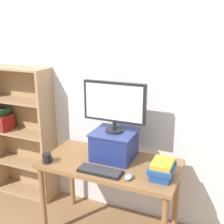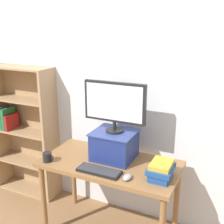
{
  "view_description": "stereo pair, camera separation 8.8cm",
  "coord_description": "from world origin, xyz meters",
  "px_view_note": "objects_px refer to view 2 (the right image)",
  "views": [
    {
      "loc": [
        0.89,
        -2.07,
        1.93
      ],
      "look_at": [
        0.0,
        0.04,
        1.21
      ],
      "focal_mm": 45.0,
      "sensor_mm": 36.0,
      "label": 1
    },
    {
      "loc": [
        0.97,
        -2.04,
        1.93
      ],
      "look_at": [
        0.0,
        0.04,
        1.21
      ],
      "focal_mm": 45.0,
      "sensor_mm": 36.0,
      "label": 2
    }
  ],
  "objects_px": {
    "riser_box": "(115,144)",
    "keyboard": "(99,171)",
    "coffee_mug": "(48,157)",
    "desk": "(110,172)",
    "computer_monitor": "(115,104)",
    "computer_mouse": "(127,177)",
    "bookshelf_unit": "(24,129)",
    "book_stack": "(161,170)"
  },
  "relations": [
    {
      "from": "riser_box",
      "to": "coffee_mug",
      "type": "height_order",
      "value": "riser_box"
    },
    {
      "from": "book_stack",
      "to": "computer_monitor",
      "type": "bearing_deg",
      "value": 160.69
    },
    {
      "from": "computer_monitor",
      "to": "keyboard",
      "type": "height_order",
      "value": "computer_monitor"
    },
    {
      "from": "computer_mouse",
      "to": "riser_box",
      "type": "bearing_deg",
      "value": 129.56
    },
    {
      "from": "riser_box",
      "to": "desk",
      "type": "bearing_deg",
      "value": -91.48
    },
    {
      "from": "riser_box",
      "to": "keyboard",
      "type": "xyz_separation_m",
      "value": [
        -0.01,
        -0.3,
        -0.12
      ]
    },
    {
      "from": "computer_monitor",
      "to": "desk",
      "type": "bearing_deg",
      "value": -91.5
    },
    {
      "from": "coffee_mug",
      "to": "computer_mouse",
      "type": "bearing_deg",
      "value": 1.49
    },
    {
      "from": "bookshelf_unit",
      "to": "coffee_mug",
      "type": "xyz_separation_m",
      "value": [
        0.73,
        -0.51,
        0.03
      ]
    },
    {
      "from": "computer_monitor",
      "to": "coffee_mug",
      "type": "xyz_separation_m",
      "value": [
        -0.52,
        -0.32,
        -0.47
      ]
    },
    {
      "from": "desk",
      "to": "book_stack",
      "type": "height_order",
      "value": "book_stack"
    },
    {
      "from": "keyboard",
      "to": "computer_monitor",
      "type": "bearing_deg",
      "value": 88.49
    },
    {
      "from": "riser_box",
      "to": "keyboard",
      "type": "bearing_deg",
      "value": -91.5
    },
    {
      "from": "bookshelf_unit",
      "to": "computer_mouse",
      "type": "bearing_deg",
      "value": -18.27
    },
    {
      "from": "computer_monitor",
      "to": "book_stack",
      "type": "xyz_separation_m",
      "value": [
        0.48,
        -0.17,
        -0.45
      ]
    },
    {
      "from": "computer_monitor",
      "to": "book_stack",
      "type": "height_order",
      "value": "computer_monitor"
    },
    {
      "from": "desk",
      "to": "computer_mouse",
      "type": "relative_size",
      "value": 11.83
    },
    {
      "from": "computer_mouse",
      "to": "coffee_mug",
      "type": "xyz_separation_m",
      "value": [
        -0.76,
        -0.02,
        0.02
      ]
    },
    {
      "from": "computer_mouse",
      "to": "book_stack",
      "type": "relative_size",
      "value": 0.43
    },
    {
      "from": "computer_monitor",
      "to": "keyboard",
      "type": "xyz_separation_m",
      "value": [
        -0.01,
        -0.29,
        -0.5
      ]
    },
    {
      "from": "computer_mouse",
      "to": "coffee_mug",
      "type": "height_order",
      "value": "coffee_mug"
    },
    {
      "from": "computer_mouse",
      "to": "coffee_mug",
      "type": "bearing_deg",
      "value": -178.51
    },
    {
      "from": "computer_monitor",
      "to": "book_stack",
      "type": "bearing_deg",
      "value": -19.31
    },
    {
      "from": "desk",
      "to": "computer_mouse",
      "type": "height_order",
      "value": "computer_mouse"
    },
    {
      "from": "book_stack",
      "to": "computer_mouse",
      "type": "bearing_deg",
      "value": -151.32
    },
    {
      "from": "desk",
      "to": "bookshelf_unit",
      "type": "relative_size",
      "value": 0.82
    },
    {
      "from": "desk",
      "to": "computer_monitor",
      "type": "height_order",
      "value": "computer_monitor"
    },
    {
      "from": "bookshelf_unit",
      "to": "computer_monitor",
      "type": "relative_size",
      "value": 2.63
    },
    {
      "from": "desk",
      "to": "bookshelf_unit",
      "type": "bearing_deg",
      "value": 166.82
    },
    {
      "from": "riser_box",
      "to": "book_stack",
      "type": "height_order",
      "value": "riser_box"
    },
    {
      "from": "riser_box",
      "to": "coffee_mug",
      "type": "bearing_deg",
      "value": -148.35
    },
    {
      "from": "bookshelf_unit",
      "to": "book_stack",
      "type": "xyz_separation_m",
      "value": [
        1.73,
        -0.36,
        0.06
      ]
    },
    {
      "from": "bookshelf_unit",
      "to": "riser_box",
      "type": "relative_size",
      "value": 3.94
    },
    {
      "from": "bookshelf_unit",
      "to": "book_stack",
      "type": "distance_m",
      "value": 1.77
    },
    {
      "from": "keyboard",
      "to": "book_stack",
      "type": "xyz_separation_m",
      "value": [
        0.49,
        0.13,
        0.06
      ]
    },
    {
      "from": "coffee_mug",
      "to": "keyboard",
      "type": "bearing_deg",
      "value": 2.57
    },
    {
      "from": "coffee_mug",
      "to": "desk",
      "type": "bearing_deg",
      "value": 23.32
    },
    {
      "from": "computer_monitor",
      "to": "riser_box",
      "type": "bearing_deg",
      "value": 90.0
    },
    {
      "from": "desk",
      "to": "book_stack",
      "type": "distance_m",
      "value": 0.52
    },
    {
      "from": "desk",
      "to": "coffee_mug",
      "type": "relative_size",
      "value": 11.3
    },
    {
      "from": "computer_mouse",
      "to": "book_stack",
      "type": "xyz_separation_m",
      "value": [
        0.23,
        0.13,
        0.05
      ]
    },
    {
      "from": "book_stack",
      "to": "coffee_mug",
      "type": "height_order",
      "value": "book_stack"
    }
  ]
}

